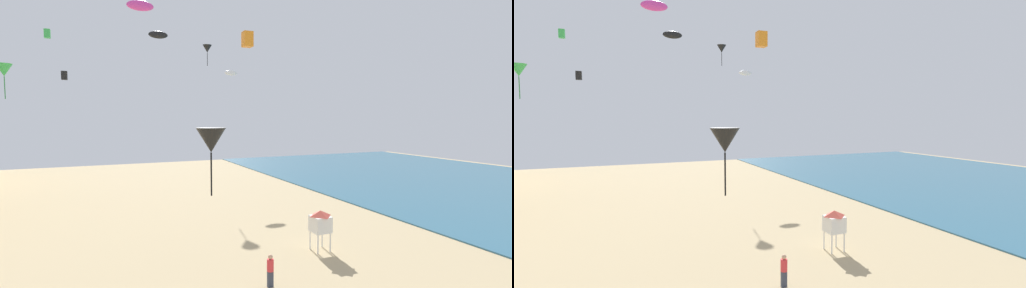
% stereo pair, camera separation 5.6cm
% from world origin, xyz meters
% --- Properties ---
extents(kite_flyer, '(0.34, 0.34, 1.64)m').
position_xyz_m(kite_flyer, '(3.50, 7.48, 0.92)').
color(kite_flyer, '#383D4C').
rests_on(kite_flyer, ground).
extents(lifeguard_stand, '(1.10, 1.10, 2.55)m').
position_xyz_m(lifeguard_stand, '(8.49, 10.70, 1.84)').
color(lifeguard_stand, white).
rests_on(lifeguard_stand, ground).
extents(kite_green_box, '(0.59, 0.59, 0.93)m').
position_xyz_m(kite_green_box, '(-8.89, 37.18, 17.28)').
color(kite_green_box, green).
extents(kite_black_parafoil_2, '(2.05, 0.57, 0.80)m').
position_xyz_m(kite_black_parafoil_2, '(2.06, 32.66, 17.18)').
color(kite_black_parafoil_2, black).
extents(kite_orange_box, '(0.65, 0.65, 1.02)m').
position_xyz_m(kite_orange_box, '(5.35, 15.08, 13.61)').
color(kite_orange_box, orange).
extents(kite_green_delta, '(1.56, 1.56, 3.55)m').
position_xyz_m(kite_green_delta, '(-12.75, 36.10, 13.10)').
color(kite_green_delta, green).
extents(kite_white_parafoil, '(1.70, 0.47, 0.66)m').
position_xyz_m(kite_white_parafoil, '(11.63, 36.35, 13.98)').
color(kite_white_parafoil, white).
extents(kite_magenta_parafoil, '(1.74, 0.48, 0.68)m').
position_xyz_m(kite_magenta_parafoil, '(-1.32, 17.43, 15.69)').
color(kite_magenta_parafoil, '#DB3D9E').
extents(kite_black_delta, '(1.76, 1.76, 3.99)m').
position_xyz_m(kite_black_delta, '(1.92, 12.22, 7.01)').
color(kite_black_delta, black).
extents(kite_black_box, '(0.55, 0.55, 0.86)m').
position_xyz_m(kite_black_box, '(-7.11, 33.16, 12.50)').
color(kite_black_box, black).
extents(kite_black_delta_2, '(1.17, 1.17, 2.65)m').
position_xyz_m(kite_black_delta_2, '(8.99, 38.00, 17.10)').
color(kite_black_delta_2, black).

